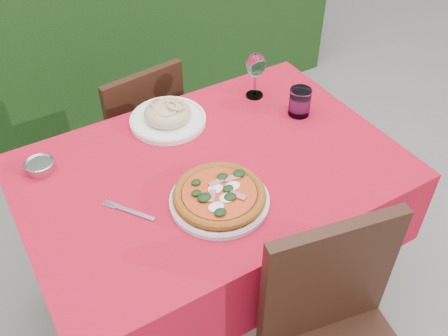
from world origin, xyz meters
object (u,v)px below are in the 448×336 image
pasta_plate (168,116)px  fork (134,213)px  steel_ramekin (40,167)px  chair_far (139,132)px  wine_glass (256,67)px  pizza_plate (219,196)px  water_glass (300,103)px

pasta_plate → fork: pasta_plate is taller
fork → pasta_plate: bearing=16.0°
steel_ramekin → fork: bearing=-61.1°
chair_far → wine_glass: 0.67m
pasta_plate → wine_glass: size_ratio=1.51×
wine_glass → fork: wine_glass is taller
chair_far → steel_ramekin: chair_far is taller
pasta_plate → steel_ramekin: size_ratio=3.17×
wine_glass → steel_ramekin: wine_glass is taller
pasta_plate → wine_glass: (0.37, -0.02, 0.10)m
pasta_plate → wine_glass: bearing=-2.8°
pizza_plate → steel_ramekin: (-0.43, 0.43, -0.01)m
pizza_plate → fork: (-0.25, 0.09, -0.02)m
pizza_plate → fork: 0.26m
wine_glass → fork: 0.76m
fork → pizza_plate: bearing=-56.0°
chair_far → steel_ramekin: size_ratio=9.11×
wine_glass → pizza_plate: bearing=-133.9°
pizza_plate → chair_far: bearing=86.3°
pizza_plate → pasta_plate: pasta_plate is taller
water_glass → wine_glass: bearing=111.9°
pizza_plate → fork: size_ratio=1.86×
steel_ramekin → pasta_plate: bearing=2.8°
pizza_plate → wine_glass: 0.62m
pasta_plate → wine_glass: 0.39m
pasta_plate → water_glass: water_glass is taller
water_glass → steel_ramekin: size_ratio=1.20×
fork → steel_ramekin: size_ratio=2.15×
fork → chair_far: bearing=32.4°
chair_far → water_glass: bearing=121.5°
water_glass → pizza_plate: bearing=-153.3°
pizza_plate → pasta_plate: 0.46m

